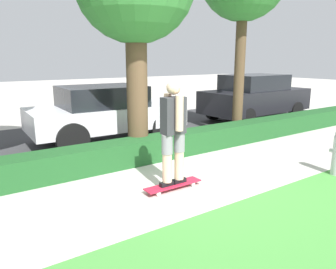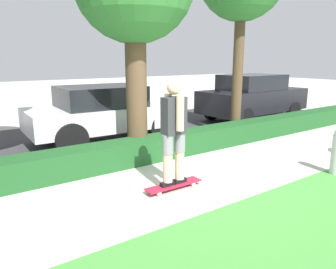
{
  "view_description": "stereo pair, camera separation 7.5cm",
  "coord_description": "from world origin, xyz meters",
  "views": [
    {
      "loc": [
        -3.55,
        -4.21,
        2.15
      ],
      "look_at": [
        -0.22,
        0.6,
        0.78
      ],
      "focal_mm": 35.0,
      "sensor_mm": 36.0,
      "label": 1
    },
    {
      "loc": [
        -3.61,
        -4.17,
        2.15
      ],
      "look_at": [
        -0.22,
        0.6,
        0.78
      ],
      "focal_mm": 35.0,
      "sensor_mm": 36.0,
      "label": 2
    }
  ],
  "objects": [
    {
      "name": "ground_plane",
      "position": [
        0.0,
        0.0,
        0.0
      ],
      "size": [
        60.0,
        60.0,
        0.0
      ],
      "primitive_type": "plane",
      "color": "#BCB7AD"
    },
    {
      "name": "street_asphalt",
      "position": [
        0.0,
        4.2,
        0.0
      ],
      "size": [
        18.29,
        5.0,
        0.01
      ],
      "color": "#38383A",
      "rests_on": "ground_plane"
    },
    {
      "name": "hedge_row",
      "position": [
        0.0,
        1.6,
        0.25
      ],
      "size": [
        18.29,
        0.6,
        0.5
      ],
      "color": "#1E5123",
      "rests_on": "ground_plane"
    },
    {
      "name": "skateboard",
      "position": [
        -0.55,
        -0.03,
        0.08
      ],
      "size": [
        1.04,
        0.24,
        0.09
      ],
      "color": "red",
      "rests_on": "ground_plane"
    },
    {
      "name": "skater_person",
      "position": [
        -0.55,
        -0.03,
        1.01
      ],
      "size": [
        0.5,
        0.44,
        1.72
      ],
      "color": "black",
      "rests_on": "skateboard"
    },
    {
      "name": "parked_car_middle",
      "position": [
        -0.1,
        3.65,
        0.79
      ],
      "size": [
        3.96,
        1.94,
        1.46
      ],
      "rotation": [
        0.0,
        0.0,
        -0.04
      ],
      "color": "silver",
      "rests_on": "ground_plane"
    },
    {
      "name": "parked_car_rear",
      "position": [
        5.62,
        3.58,
        0.82
      ],
      "size": [
        4.18,
        1.8,
        1.6
      ],
      "rotation": [
        0.0,
        0.0,
        0.02
      ],
      "color": "black",
      "rests_on": "ground_plane"
    }
  ]
}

